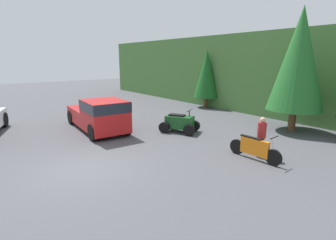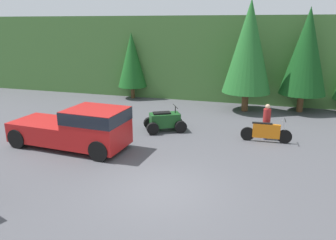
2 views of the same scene
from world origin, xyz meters
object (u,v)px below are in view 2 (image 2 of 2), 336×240
(pickup_truck_red, at_px, (79,127))
(quad_atv, at_px, (165,121))
(dirt_bike, at_px, (266,132))
(rider_person, at_px, (267,120))

(pickup_truck_red, distance_m, quad_atv, 4.45)
(dirt_bike, bearing_deg, quad_atv, 174.38)
(pickup_truck_red, relative_size, dirt_bike, 2.35)
(dirt_bike, relative_size, rider_person, 1.36)
(pickup_truck_red, xyz_separation_m, quad_atv, (2.81, 3.42, -0.48))
(pickup_truck_red, relative_size, rider_person, 3.19)
(pickup_truck_red, bearing_deg, quad_atv, 54.66)
(rider_person, bearing_deg, quad_atv, 176.64)
(quad_atv, relative_size, rider_person, 1.39)
(dirt_bike, xyz_separation_m, quad_atv, (-4.96, 0.28, 0.03))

